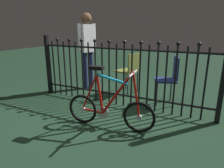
# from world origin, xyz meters

# --- Properties ---
(ground_plane) EXTENTS (20.00, 20.00, 0.00)m
(ground_plane) POSITION_xyz_m (0.00, 0.00, 0.00)
(ground_plane) COLOR #18301F
(iron_fence) EXTENTS (3.36, 0.07, 1.24)m
(iron_fence) POSITION_xyz_m (-0.07, 0.73, 0.63)
(iron_fence) COLOR black
(iron_fence) RESTS_ON ground
(bicycle) EXTENTS (1.30, 0.40, 0.89)m
(bicycle) POSITION_xyz_m (0.25, -0.12, 0.31)
(bicycle) COLOR black
(bicycle) RESTS_ON ground
(chair_olive) EXTENTS (0.52, 0.52, 0.88)m
(chair_olive) POSITION_xyz_m (-0.06, 1.47, 0.54)
(chair_olive) COLOR black
(chair_olive) RESTS_ON ground
(chair_navy) EXTENTS (0.49, 0.48, 0.89)m
(chair_navy) POSITION_xyz_m (0.82, 1.21, 0.53)
(chair_navy) COLOR black
(chair_navy) RESTS_ON ground
(person_visitor) EXTENTS (0.27, 0.45, 1.70)m
(person_visitor) POSITION_xyz_m (-1.08, 1.40, 1.02)
(person_visitor) COLOR #191E3F
(person_visitor) RESTS_ON ground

